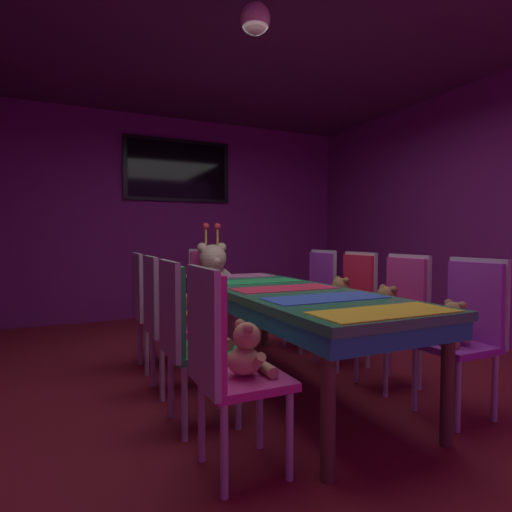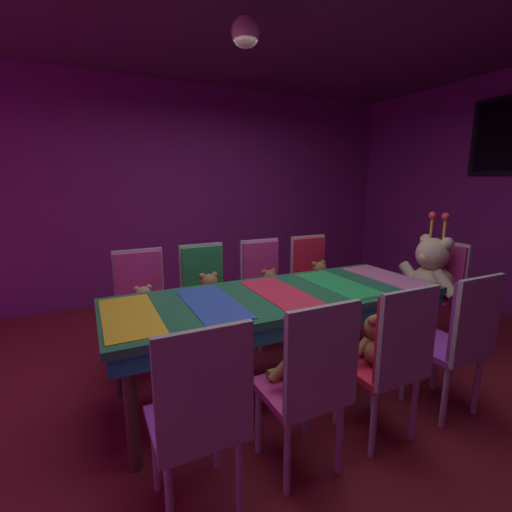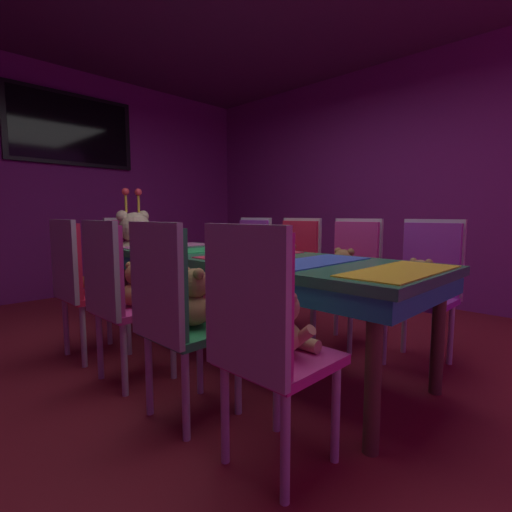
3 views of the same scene
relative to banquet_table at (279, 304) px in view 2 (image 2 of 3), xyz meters
name	(u,v)px [view 2 (image 2 of 3)]	position (x,y,z in m)	size (l,w,h in m)	color
ground_plane	(278,384)	(0.00, 0.00, -0.65)	(7.90, 7.90, 0.00)	maroon
wall_left	(185,193)	(-2.60, 0.00, 0.75)	(0.12, 6.40, 2.80)	#721E72
banquet_table	(279,304)	(0.00, 0.00, 0.00)	(0.90, 2.47, 0.75)	#26724C
chair_left_0	(141,296)	(-0.82, -0.87, -0.06)	(0.42, 0.41, 0.98)	#CC338C
teddy_left_0	(144,304)	(-0.68, -0.87, -0.08)	(0.22, 0.28, 0.26)	tan
chair_left_1	(205,287)	(-0.84, -0.31, -0.06)	(0.42, 0.41, 0.98)	#268C4C
teddy_left_1	(210,292)	(-0.70, -0.31, -0.07)	(0.25, 0.32, 0.30)	#9E7247
chair_left_2	(263,279)	(-0.84, 0.29, -0.06)	(0.42, 0.41, 0.98)	#CC338C
teddy_left_2	(270,285)	(-0.70, 0.29, -0.08)	(0.22, 0.29, 0.27)	olive
chair_left_3	(311,273)	(-0.84, 0.86, -0.06)	(0.42, 0.41, 0.98)	red
teddy_left_3	(319,277)	(-0.70, 0.86, -0.07)	(0.24, 0.31, 0.29)	olive
chair_right_0	(201,407)	(0.85, -0.87, -0.06)	(0.42, 0.41, 0.98)	purple
teddy_right_0	(192,394)	(0.71, -0.87, -0.08)	(0.22, 0.28, 0.27)	#9E7247
chair_right_1	(313,375)	(0.84, -0.29, -0.06)	(0.42, 0.41, 0.98)	#CC338C
teddy_right_1	(297,363)	(0.70, -0.29, -0.07)	(0.25, 0.32, 0.30)	olive
chair_right_2	(395,351)	(0.84, 0.27, -0.06)	(0.42, 0.41, 0.98)	red
teddy_right_2	(376,342)	(0.69, 0.27, -0.06)	(0.26, 0.33, 0.31)	olive
chair_right_3	(463,333)	(0.85, 0.86, -0.06)	(0.42, 0.41, 0.98)	purple
throne_chair	(441,282)	(0.00, 1.78, -0.06)	(0.41, 0.42, 0.98)	#CC338C
king_teddy_bear	(430,272)	(0.00, 1.61, 0.06)	(0.63, 0.49, 0.81)	beige
pendant_light	(246,32)	(-0.30, -0.13, 1.90)	(0.20, 0.20, 0.20)	white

